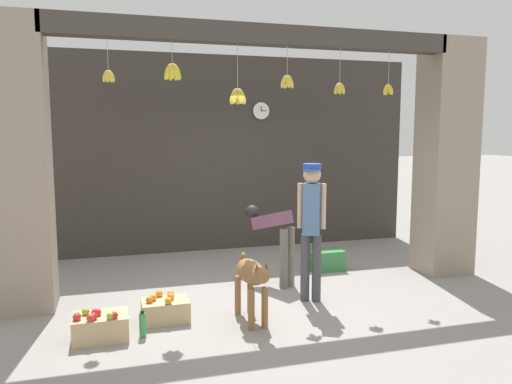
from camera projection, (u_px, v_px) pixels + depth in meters
The scene contains 13 objects.
ground_plane at pixel (264, 295), 6.34m from camera, with size 60.00×60.00×0.00m, color gray.
shop_back_wall at pixel (220, 154), 8.64m from camera, with size 6.98×0.12×3.35m, color #38332D.
shop_pillar_left at pixel (17, 166), 5.64m from camera, with size 0.70×0.60×3.35m, color gray.
shop_pillar_right at pixel (446, 158), 7.22m from camera, with size 0.70×0.60×3.35m, color gray.
storefront_awning at pixel (260, 39), 6.06m from camera, with size 5.08×0.28×0.97m.
dog at pixel (252, 276), 5.38m from camera, with size 0.28×0.91×0.74m.
shopkeeper at pixel (311, 221), 6.00m from camera, with size 0.31×0.31×1.69m.
worker_stooping at pixel (275, 234), 6.72m from camera, with size 0.54×0.74×1.04m.
fruit_crate_oranges at pixel (165, 310), 5.46m from camera, with size 0.51×0.35×0.31m.
fruit_crate_apples at pixel (100, 326), 4.98m from camera, with size 0.54×0.38×0.32m.
produce_box_green at pixel (325, 260), 7.48m from camera, with size 0.51×0.35×0.30m, color #387A42.
water_bottle at pixel (143, 325), 5.03m from camera, with size 0.07×0.07×0.28m.
wall_clock at pixel (261, 111), 8.68m from camera, with size 0.31×0.03×0.31m.
Camera 1 is at (-1.82, -5.86, 2.07)m, focal length 35.00 mm.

